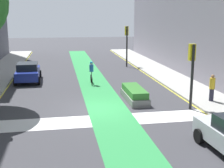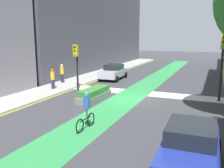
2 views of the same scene
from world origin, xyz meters
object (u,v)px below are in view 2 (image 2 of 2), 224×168
at_px(traffic_signal_near_right, 76,58).
at_px(median_planter, 94,94).
at_px(traffic_signal_near_left, 223,55).
at_px(car_blue_left_far, 190,147).
at_px(pedestrian_sidewalk_right_a, 62,73).
at_px(pedestrian_sidewalk_right_b, 53,79).
at_px(car_silver_right_near, 113,72).
at_px(cyclist_in_lane, 86,110).

height_order(traffic_signal_near_right, median_planter, traffic_signal_near_right).
height_order(traffic_signal_near_left, car_blue_left_far, traffic_signal_near_left).
xyz_separation_m(traffic_signal_near_right, median_planter, (-2.78, 2.26, -2.28)).
height_order(pedestrian_sidewalk_right_a, pedestrian_sidewalk_right_b, pedestrian_sidewalk_right_a).
xyz_separation_m(car_blue_left_far, pedestrian_sidewalk_right_b, (11.89, -8.60, 0.20)).
bearing_deg(car_blue_left_far, pedestrian_sidewalk_right_b, -35.87).
bearing_deg(pedestrian_sidewalk_right_a, pedestrian_sidewalk_right_b, 109.00).
relative_size(car_blue_left_far, pedestrian_sidewalk_right_b, 2.52).
bearing_deg(pedestrian_sidewalk_right_a, traffic_signal_near_left, 174.94).
bearing_deg(traffic_signal_near_right, traffic_signal_near_left, -176.38).
distance_m(car_blue_left_far, car_silver_right_near, 18.25).
height_order(traffic_signal_near_left, pedestrian_sidewalk_right_a, traffic_signal_near_left).
bearing_deg(traffic_signal_near_right, median_planter, 140.80).
height_order(car_blue_left_far, median_planter, car_blue_left_far).
bearing_deg(pedestrian_sidewalk_right_b, cyclist_in_lane, 135.84).
bearing_deg(car_blue_left_far, traffic_signal_near_left, -95.21).
xyz_separation_m(traffic_signal_near_right, pedestrian_sidewalk_right_b, (1.82, 0.84, -1.68)).
bearing_deg(traffic_signal_near_right, pedestrian_sidewalk_right_b, 24.92).
height_order(traffic_signal_near_left, car_silver_right_near, traffic_signal_near_left).
bearing_deg(car_blue_left_far, cyclist_in_lane, -21.32).
height_order(cyclist_in_lane, pedestrian_sidewalk_right_a, pedestrian_sidewalk_right_a).
relative_size(traffic_signal_near_left, cyclist_in_lane, 2.48).
bearing_deg(median_planter, cyclist_in_lane, 113.13).
height_order(traffic_signal_near_right, pedestrian_sidewalk_right_a, traffic_signal_near_right).
bearing_deg(pedestrian_sidewalk_right_b, car_blue_left_far, 144.13).
distance_m(traffic_signal_near_left, car_blue_left_far, 10.46).
relative_size(cyclist_in_lane, pedestrian_sidewalk_right_a, 1.06).
height_order(traffic_signal_near_left, cyclist_in_lane, traffic_signal_near_left).
bearing_deg(median_planter, pedestrian_sidewalk_right_b, -17.17).
bearing_deg(car_silver_right_near, traffic_signal_near_left, 151.79).
xyz_separation_m(traffic_signal_near_right, car_silver_right_near, (-0.71, -6.22, -1.88)).
distance_m(cyclist_in_lane, median_planter, 5.68).
bearing_deg(traffic_signal_near_left, traffic_signal_near_right, 3.62).
bearing_deg(pedestrian_sidewalk_right_b, traffic_signal_near_left, -173.15).
relative_size(traffic_signal_near_right, median_planter, 1.09).
bearing_deg(median_planter, traffic_signal_near_right, -39.20).
xyz_separation_m(traffic_signal_near_right, pedestrian_sidewalk_right_a, (2.77, -1.91, -1.63)).
bearing_deg(cyclist_in_lane, traffic_signal_near_left, -126.35).
distance_m(traffic_signal_near_right, car_blue_left_far, 13.94).
bearing_deg(pedestrian_sidewalk_right_b, median_planter, 162.83).
bearing_deg(traffic_signal_near_right, cyclist_in_lane, 123.81).
xyz_separation_m(cyclist_in_lane, pedestrian_sidewalk_right_b, (6.82, -6.62, 0.03)).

